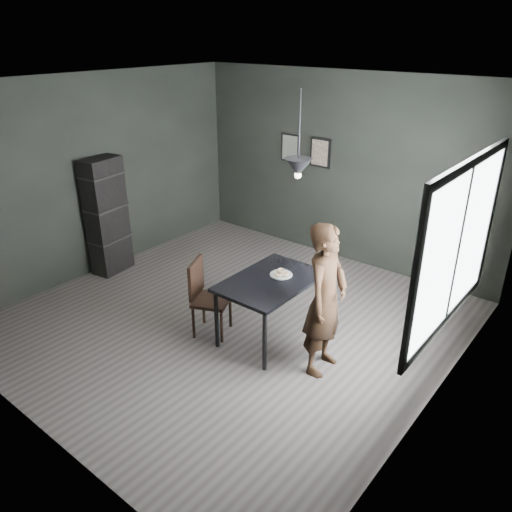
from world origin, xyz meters
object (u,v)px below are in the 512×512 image
Objects in this scene: white_plate at (281,275)px; woman at (325,300)px; cafe_table at (270,286)px; shelf_unit at (107,216)px; wood_chair at (205,293)px; pendant_lamp at (298,167)px.

woman is at bearing -19.68° from white_plate.
cafe_table is 0.73× the size of woman.
white_plate is 0.14× the size of shelf_unit.
woman is 3.71m from shelf_unit.
wood_chair is at bearing 95.48° from woman.
cafe_table is at bearing 6.51° from wood_chair.
wood_chair reaches higher than cafe_table.
white_plate is 0.25× the size of wood_chair.
cafe_table is at bearing 76.06° from woman.
shelf_unit reaches higher than woman.
pendant_lamp reaches higher than shelf_unit.
pendant_lamp is at bearing 62.41° from woman.
white_plate is 0.27× the size of pendant_lamp.
pendant_lamp reaches higher than woman.
white_plate is 0.91m from wood_chair.
shelf_unit reaches higher than cafe_table.
woman is 1.90× the size of pendant_lamp.
woman is (0.79, -0.12, 0.15)m from cafe_table.
shelf_unit is at bearing 83.78° from woman.
cafe_table is at bearing -7.47° from shelf_unit.
pendant_lamp reaches higher than white_plate.
cafe_table is 1.41m from pendant_lamp.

